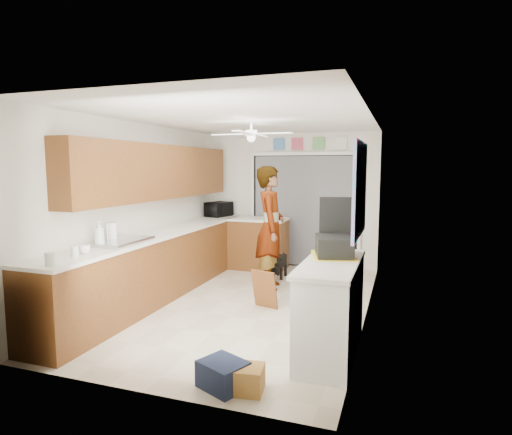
% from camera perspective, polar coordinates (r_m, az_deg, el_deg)
% --- Properties ---
extents(floor, '(5.00, 5.00, 0.00)m').
position_cam_1_polar(floor, '(6.03, -1.26, -11.35)').
color(floor, beige).
rests_on(floor, ground).
extents(ceiling, '(5.00, 5.00, 0.00)m').
position_cam_1_polar(ceiling, '(5.77, -1.32, 12.99)').
color(ceiling, white).
rests_on(ceiling, ground).
extents(wall_back, '(3.20, 0.00, 3.20)m').
position_cam_1_polar(wall_back, '(8.15, 4.80, 2.34)').
color(wall_back, white).
rests_on(wall_back, ground).
extents(wall_front, '(3.20, 0.00, 3.20)m').
position_cam_1_polar(wall_front, '(3.55, -15.39, -3.59)').
color(wall_front, white).
rests_on(wall_front, ground).
extents(wall_left, '(0.00, 5.00, 5.00)m').
position_cam_1_polar(wall_left, '(6.49, -14.66, 1.02)').
color(wall_left, white).
rests_on(wall_left, ground).
extents(wall_right, '(0.00, 5.00, 5.00)m').
position_cam_1_polar(wall_right, '(5.43, 14.77, -0.06)').
color(wall_right, white).
rests_on(wall_right, ground).
extents(left_base_cabinets, '(0.60, 4.80, 0.90)m').
position_cam_1_polar(left_base_cabinets, '(6.46, -12.22, -6.13)').
color(left_base_cabinets, brown).
rests_on(left_base_cabinets, floor).
extents(left_countertop, '(0.62, 4.80, 0.04)m').
position_cam_1_polar(left_countertop, '(6.37, -12.25, -2.01)').
color(left_countertop, white).
rests_on(left_countertop, left_base_cabinets).
extents(upper_cabinets, '(0.32, 4.00, 0.80)m').
position_cam_1_polar(upper_cabinets, '(6.55, -12.66, 5.95)').
color(upper_cabinets, brown).
rests_on(upper_cabinets, wall_left).
extents(sink_basin, '(0.50, 0.76, 0.06)m').
position_cam_1_polar(sink_basin, '(5.54, -17.61, -3.10)').
color(sink_basin, silver).
rests_on(sink_basin, left_countertop).
extents(faucet, '(0.03, 0.03, 0.22)m').
position_cam_1_polar(faucet, '(5.64, -19.20, -2.01)').
color(faucet, silver).
rests_on(faucet, left_countertop).
extents(peninsula_base, '(1.00, 0.60, 0.90)m').
position_cam_1_polar(peninsula_base, '(7.91, 0.33, -3.61)').
color(peninsula_base, brown).
rests_on(peninsula_base, floor).
extents(peninsula_top, '(1.04, 0.64, 0.04)m').
position_cam_1_polar(peninsula_top, '(7.84, 0.34, -0.23)').
color(peninsula_top, white).
rests_on(peninsula_top, peninsula_base).
extents(back_opening_recess, '(2.00, 0.06, 2.10)m').
position_cam_1_polar(back_opening_recess, '(8.08, 6.45, 0.86)').
color(back_opening_recess, black).
rests_on(back_opening_recess, wall_back).
extents(curtain_panel, '(1.90, 0.03, 2.05)m').
position_cam_1_polar(curtain_panel, '(8.04, 6.39, 0.83)').
color(curtain_panel, slate).
rests_on(curtain_panel, wall_back).
extents(door_trim_left, '(0.06, 0.04, 2.10)m').
position_cam_1_polar(door_trim_left, '(8.33, -0.46, 1.07)').
color(door_trim_left, white).
rests_on(door_trim_left, wall_back).
extents(door_trim_right, '(0.06, 0.04, 2.10)m').
position_cam_1_polar(door_trim_right, '(7.89, 13.65, 0.57)').
color(door_trim_right, white).
rests_on(door_trim_right, wall_back).
extents(door_trim_head, '(2.10, 0.04, 0.06)m').
position_cam_1_polar(door_trim_head, '(8.01, 6.51, 8.47)').
color(door_trim_head, white).
rests_on(door_trim_head, wall_back).
extents(header_frame_1, '(0.22, 0.02, 0.22)m').
position_cam_1_polar(header_frame_1, '(8.17, 3.10, 9.73)').
color(header_frame_1, '#487BC0').
rests_on(header_frame_1, wall_back).
extents(header_frame_2, '(0.22, 0.02, 0.22)m').
position_cam_1_polar(header_frame_2, '(8.08, 5.52, 9.74)').
color(header_frame_2, '#BD465D').
rests_on(header_frame_2, wall_back).
extents(header_frame_3, '(0.22, 0.02, 0.22)m').
position_cam_1_polar(header_frame_3, '(8.00, 8.35, 9.73)').
color(header_frame_3, '#60A75F').
rests_on(header_frame_3, wall_back).
extents(header_frame_4, '(0.22, 0.02, 0.22)m').
position_cam_1_polar(header_frame_4, '(7.94, 11.23, 9.70)').
color(header_frame_4, silver).
rests_on(header_frame_4, wall_back).
extents(route66_sign, '(0.22, 0.02, 0.26)m').
position_cam_1_polar(route66_sign, '(8.39, -1.57, 9.66)').
color(route66_sign, silver).
rests_on(route66_sign, wall_back).
extents(right_counter_base, '(0.50, 1.40, 0.90)m').
position_cam_1_polar(right_counter_base, '(4.46, 10.01, -11.96)').
color(right_counter_base, white).
rests_on(right_counter_base, floor).
extents(right_counter_top, '(0.54, 1.44, 0.04)m').
position_cam_1_polar(right_counter_top, '(4.33, 10.00, -6.05)').
color(right_counter_top, white).
rests_on(right_counter_top, right_counter_base).
extents(abstract_painting, '(0.03, 1.15, 0.95)m').
position_cam_1_polar(abstract_painting, '(4.40, 13.70, 3.66)').
color(abstract_painting, '#FC5DDB').
rests_on(abstract_painting, wall_right).
extents(ceiling_fan, '(1.14, 1.14, 0.24)m').
position_cam_1_polar(ceiling_fan, '(5.94, -0.64, 11.07)').
color(ceiling_fan, white).
rests_on(ceiling_fan, ceiling).
extents(microwave, '(0.45, 0.56, 0.27)m').
position_cam_1_polar(microwave, '(8.14, -4.98, 1.10)').
color(microwave, black).
rests_on(microwave, left_countertop).
extents(soap_bottle, '(0.16, 0.16, 0.32)m').
position_cam_1_polar(soap_bottle, '(5.32, -20.17, -2.05)').
color(soap_bottle, silver).
rests_on(soap_bottle, left_countertop).
extents(cup, '(0.14, 0.14, 0.09)m').
position_cam_1_polar(cup, '(4.99, -21.87, -3.96)').
color(cup, white).
rests_on(cup, left_countertop).
extents(jar_a, '(0.11, 0.11, 0.13)m').
position_cam_1_polar(jar_a, '(4.52, -25.80, -5.01)').
color(jar_a, silver).
rests_on(jar_a, left_countertop).
extents(jar_b, '(0.10, 0.10, 0.12)m').
position_cam_1_polar(jar_b, '(4.84, -23.02, -4.19)').
color(jar_b, silver).
rests_on(jar_b, left_countertop).
extents(paper_towel_roll, '(0.13, 0.13, 0.24)m').
position_cam_1_polar(paper_towel_roll, '(5.64, -18.62, -1.89)').
color(paper_towel_roll, white).
rests_on(paper_towel_roll, left_countertop).
extents(suitcase, '(0.48, 0.56, 0.21)m').
position_cam_1_polar(suitcase, '(4.59, 10.34, -3.77)').
color(suitcase, black).
rests_on(suitcase, right_counter_top).
extents(suitcase_rim, '(0.58, 0.67, 0.02)m').
position_cam_1_polar(suitcase_rim, '(4.61, 10.31, -5.12)').
color(suitcase_rim, yellow).
rests_on(suitcase_rim, suitcase).
extents(suitcase_lid, '(0.41, 0.14, 0.50)m').
position_cam_1_polar(suitcase_lid, '(4.83, 10.92, -0.25)').
color(suitcase_lid, black).
rests_on(suitcase_lid, suitcase).
extents(cardboard_box, '(0.38, 0.30, 0.22)m').
position_cam_1_polar(cardboard_box, '(3.83, -1.79, -20.67)').
color(cardboard_box, olive).
rests_on(cardboard_box, floor).
extents(navy_crate, '(0.47, 0.44, 0.23)m').
position_cam_1_polar(navy_crate, '(3.89, -4.41, -20.13)').
color(navy_crate, '#141B32').
rests_on(navy_crate, floor).
extents(cabinet_door_panel, '(0.37, 0.22, 0.52)m').
position_cam_1_polar(cabinet_door_panel, '(5.74, 1.15, -9.54)').
color(cabinet_door_panel, brown).
rests_on(cabinet_door_panel, floor).
extents(man, '(0.61, 0.78, 1.89)m').
position_cam_1_polar(man, '(6.57, 1.96, -1.37)').
color(man, white).
rests_on(man, floor).
extents(dog, '(0.23, 0.53, 0.42)m').
position_cam_1_polar(dog, '(7.31, 3.17, -6.41)').
color(dog, black).
rests_on(dog, floor).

